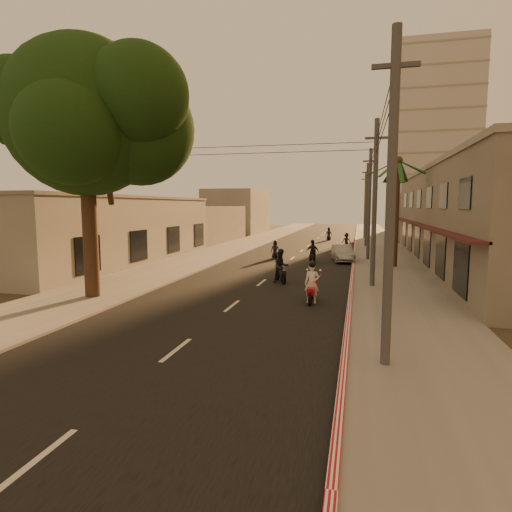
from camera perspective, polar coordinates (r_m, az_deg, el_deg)
The scene contains 21 objects.
ground at distance 17.34m, azimuth -5.15°, elevation -8.19°, with size 160.00×160.00×0.00m, color #383023.
road at distance 36.55m, azimuth 4.89°, elevation -0.30°, with size 10.00×140.00×0.02m, color black.
sidewalk_right at distance 36.20m, azimuth 16.71°, elevation -0.54°, with size 5.00×140.00×0.12m, color slate.
sidewalk_left at distance 38.37m, azimuth -6.25°, elevation 0.10°, with size 5.00×140.00×0.12m, color slate.
curb_stripe at distance 31.18m, azimuth 12.81°, elevation -1.48°, with size 0.20×60.00×0.20m, color #AD1217.
shophouse_row at distance 34.95m, azimuth 27.75°, elevation 4.63°, with size 8.80×34.20×7.30m.
left_building at distance 35.65m, azimuth -19.50°, elevation 3.35°, with size 8.20×24.20×5.20m.
distant_tower at distance 73.28m, azimuth 22.34°, elevation 13.70°, with size 12.10×12.10×28.00m.
broadleaf_tree at distance 22.02m, azimuth -20.76°, elevation 16.82°, with size 9.60×8.70×12.10m.
palm_tree at distance 32.09m, azimuth 18.45°, elevation 11.19°, with size 5.00×5.00×8.20m.
utility_poles at distance 35.94m, azimuth 14.96°, elevation 9.81°, with size 1.20×48.26×9.00m.
filler_right at distance 61.50m, azimuth 21.60°, elevation 4.89°, with size 8.00×14.00×6.00m, color gray.
filler_left_near at distance 53.56m, azimuth -7.79°, elevation 4.24°, with size 8.00×14.00×4.40m, color gray.
filler_left_far at distance 70.59m, azimuth -2.49°, elevation 5.93°, with size 8.00×14.00×7.00m, color gray.
scooter_red at distance 19.80m, azimuth 7.47°, elevation -3.82°, with size 0.75×1.99×1.96m.
scooter_mid_a at distance 24.90m, azimuth 3.34°, elevation -1.48°, with size 1.46×1.87×1.99m.
scooter_mid_b at distance 33.76m, azimuth 7.54°, elevation 0.48°, with size 1.09×1.86×1.82m.
scooter_far_a at distance 35.98m, azimuth 2.56°, elevation 0.76°, with size 0.96×1.59×1.59m.
scooter_far_b at distance 46.63m, azimuth 11.97°, elevation 1.99°, with size 1.11×1.64×1.61m.
parked_car at distance 34.90m, azimuth 11.47°, elevation 0.37°, with size 2.12×4.31×1.36m, color gray.
scooter_far_c at distance 56.13m, azimuth 9.67°, elevation 2.85°, with size 0.79×1.74×1.71m.
Camera 1 is at (5.38, -15.87, 4.45)m, focal length 30.00 mm.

